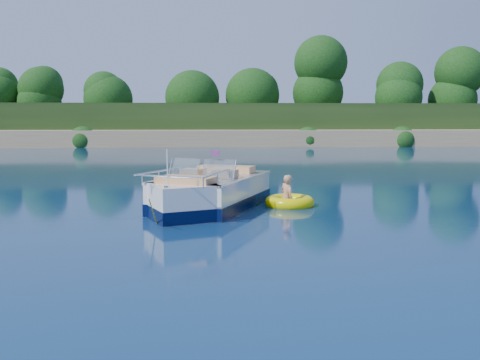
# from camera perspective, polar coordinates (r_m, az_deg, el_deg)

# --- Properties ---
(ground) EXTENTS (160.00, 160.00, 0.00)m
(ground) POSITION_cam_1_polar(r_m,az_deg,el_deg) (13.59, 1.86, -4.37)
(ground) COLOR #091942
(ground) RESTS_ON ground
(shoreline) EXTENTS (170.00, 59.00, 6.00)m
(shoreline) POSITION_cam_1_polar(r_m,az_deg,el_deg) (77.08, -2.39, 5.42)
(shoreline) COLOR #8B6F50
(shoreline) RESTS_ON ground
(treeline) EXTENTS (150.00, 7.12, 8.19)m
(treeline) POSITION_cam_1_polar(r_m,az_deg,el_deg) (54.39, -1.99, 9.74)
(treeline) COLOR #311B10
(treeline) RESTS_ON ground
(motorboat) EXTENTS (3.76, 5.92, 2.09)m
(motorboat) POSITION_cam_1_polar(r_m,az_deg,el_deg) (15.21, -3.55, -1.64)
(motorboat) COLOR white
(motorboat) RESTS_ON ground
(tow_tube) EXTENTS (1.73, 1.73, 0.39)m
(tow_tube) POSITION_cam_1_polar(r_m,az_deg,el_deg) (15.96, 5.31, -2.38)
(tow_tube) COLOR #EDE202
(tow_tube) RESTS_ON ground
(boy) EXTENTS (0.67, 0.82, 1.48)m
(boy) POSITION_cam_1_polar(r_m,az_deg,el_deg) (15.94, 4.92, -2.76)
(boy) COLOR tan
(boy) RESTS_ON ground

